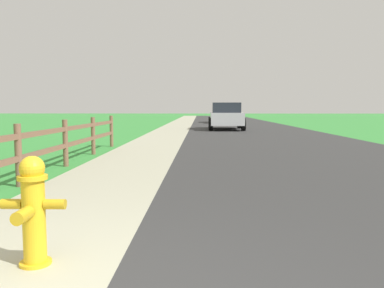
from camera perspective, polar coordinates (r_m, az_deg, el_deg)
ground_plane at (r=27.07m, az=-0.11°, el=2.67°), size 120.00×120.00×0.00m
road_asphalt at (r=29.20m, az=6.88°, el=2.84°), size 7.00×66.00×0.01m
curb_concrete at (r=29.29m, az=-5.90°, el=2.86°), size 6.00×66.00×0.01m
grass_verge at (r=29.51m, az=-8.80°, el=2.84°), size 5.00×66.00×0.00m
fire_hydrant at (r=3.37m, az=-22.41°, el=-8.88°), size 0.51×0.42×0.89m
rail_fence at (r=7.73m, az=-20.86°, el=-0.02°), size 0.11×10.86×1.02m
parked_suv_silver at (r=22.84m, az=5.03°, el=4.15°), size 2.07×4.32×1.57m
parked_car_white at (r=33.06m, az=4.96°, el=4.58°), size 2.05×4.52×1.63m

